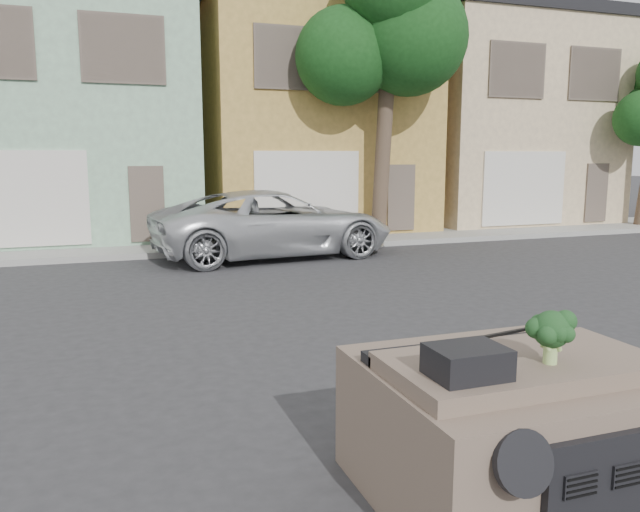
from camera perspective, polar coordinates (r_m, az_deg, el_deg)
ground_plane at (r=7.63m, az=2.81°, el=-10.17°), size 120.00×120.00×0.00m
sidewalk at (r=17.54m, az=-10.35°, el=1.01°), size 40.00×3.00×0.15m
townhouse_mint at (r=21.20m, az=-22.06°, el=11.92°), size 7.20×8.20×7.55m
townhouse_tan at (r=22.24m, az=-1.91°, el=12.41°), size 7.20×8.20×7.55m
townhouse_beige at (r=25.54m, az=14.70°, el=11.71°), size 7.20×8.20×7.55m
silver_pickup at (r=15.77m, az=-4.17°, el=-0.05°), size 6.27×3.36×1.68m
tree_near at (r=18.27m, az=5.83°, el=14.57°), size 4.40×4.00×8.50m
car_dashboard at (r=4.98m, az=16.56°, el=-14.50°), size 2.00×1.80×1.12m
instrument_hump at (r=4.16m, az=13.30°, el=-9.39°), size 0.48×0.38×0.20m
wiper_arm at (r=5.24m, az=16.89°, el=-6.70°), size 0.69×0.15×0.02m
broccoli at (r=4.56m, az=20.39°, el=-6.92°), size 0.35×0.35×0.38m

